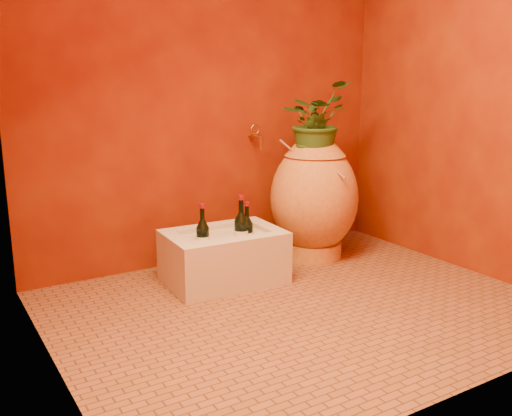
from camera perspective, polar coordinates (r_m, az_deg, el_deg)
floor at (r=3.07m, az=4.50°, el=-9.84°), size 2.50×2.50×0.00m
wall_back at (r=3.68m, az=-4.56°, el=13.97°), size 2.50×0.02×2.50m
wall_left at (r=2.32m, az=-21.60°, el=13.50°), size 0.02×2.00×2.50m
wall_right at (r=3.70m, az=21.19°, el=13.13°), size 0.02×2.00×2.50m
amphora at (r=3.77m, az=5.83°, el=1.09°), size 0.76×0.76×0.83m
stone_basin at (r=3.37m, az=-3.24°, el=-4.99°), size 0.69×0.48×0.31m
wine_bottle_a at (r=3.34m, az=-1.49°, el=-2.50°), size 0.09×0.09×0.35m
wine_bottle_b at (r=3.28m, az=-5.34°, el=-3.07°), size 0.08×0.08×0.32m
wine_bottle_c at (r=3.36m, az=-0.91°, el=-2.66°), size 0.07×0.07×0.31m
wall_tap at (r=3.77m, az=0.02°, el=7.23°), size 0.07×0.15×0.16m
plant_main at (r=3.70m, az=5.95°, el=8.70°), size 0.57×0.55×0.50m
plant_side at (r=3.66m, az=5.53°, el=6.71°), size 0.25×0.25×0.36m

